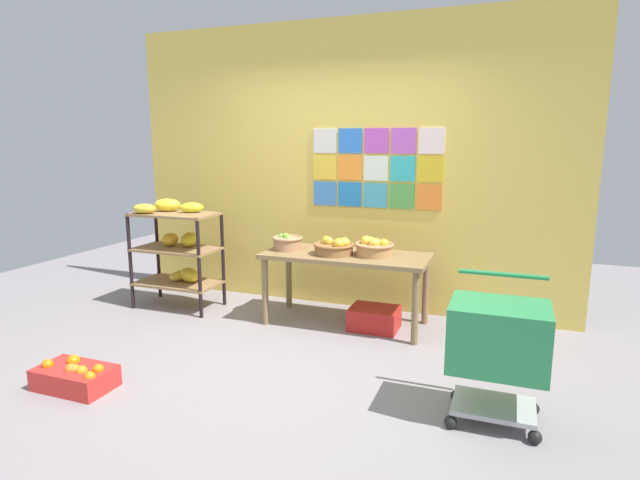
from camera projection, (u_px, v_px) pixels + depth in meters
name	position (u px, v px, depth m)	size (l,w,h in m)	color
ground	(276.00, 366.00, 3.93)	(9.24, 9.24, 0.00)	gray
back_wall_with_art	(344.00, 168.00, 5.18)	(4.64, 0.07, 2.88)	#E1C152
banana_shelf_unit	(177.00, 245.00, 5.26)	(0.86, 0.51, 1.12)	black
display_table	(346.00, 262.00, 4.74)	(1.53, 0.67, 0.68)	olive
fruit_basket_right	(374.00, 247.00, 4.63)	(0.36, 0.36, 0.18)	#B2824D
fruit_basket_back_right	(287.00, 242.00, 4.89)	(0.29, 0.29, 0.15)	#AC7C56
fruit_basket_centre	(335.00, 247.00, 4.68)	(0.38, 0.38, 0.17)	olive
produce_crate_under_table	(374.00, 318.00, 4.69)	(0.44, 0.35, 0.20)	red
orange_crate_foreground	(75.00, 376.00, 3.57)	(0.53, 0.31, 0.20)	red
shopping_cart	(498.00, 341.00, 3.06)	(0.57, 0.48, 0.89)	black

